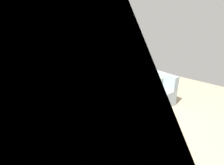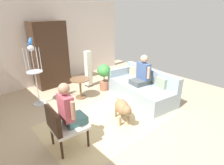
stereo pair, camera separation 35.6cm
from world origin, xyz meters
The scene contains 14 objects.
ground_plane centered at (0.00, 0.00, 0.00)m, with size 7.79×7.79×0.00m, color tan.
back_wall centered at (0.00, 3.31, 1.37)m, with size 6.11×0.12×2.75m, color silver.
area_rug centered at (-0.08, -0.04, 0.00)m, with size 3.17×1.92×0.01m, color #C6B284.
couch centered at (1.33, 0.26, 0.30)m, with size 1.25×2.19×0.83m.
armchair centered at (-1.40, -0.17, 0.51)m, with size 0.67×0.62×0.86m.
person_on_couch centered at (1.29, 0.23, 0.78)m, with size 0.51×0.56×0.83m.
person_on_armchair centered at (-1.25, -0.18, 0.79)m, with size 0.47×0.50×0.83m.
round_end_table centered at (0.01, 1.44, 0.40)m, with size 0.56×0.56×0.59m.
dog centered at (0.03, -0.28, 0.36)m, with size 0.53×0.80×0.59m.
bird_cage_stand centered at (-1.07, 1.86, 0.84)m, with size 0.40×0.40×1.63m.
parrot centered at (-1.05, 1.86, 1.71)m, with size 0.17×0.10×0.18m.
potted_plant centered at (0.88, 1.41, 0.53)m, with size 0.43×0.43×0.85m.
column_lamp centered at (0.70, 1.99, 0.60)m, with size 0.20×0.20×1.21m.
armoire_cabinet centered at (-0.16, 2.90, 1.06)m, with size 1.07×0.56×2.12m, color #382316.
Camera 2 is at (-2.59, -2.81, 2.43)m, focal length 29.32 mm.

